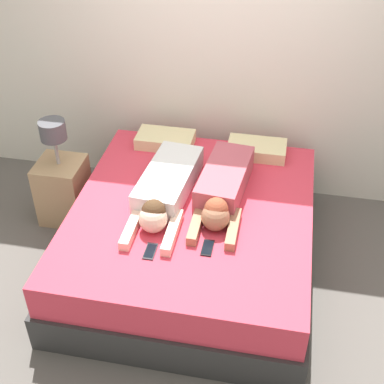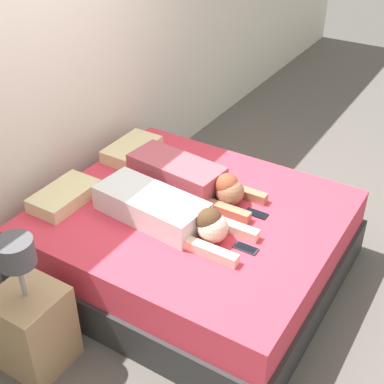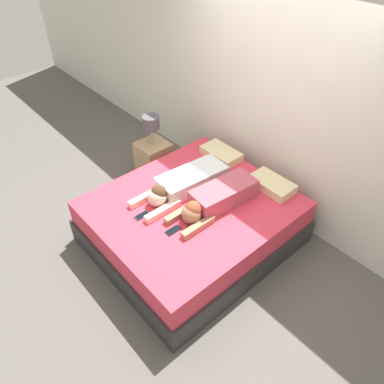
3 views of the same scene
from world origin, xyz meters
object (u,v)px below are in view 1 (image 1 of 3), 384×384
(person_left, at_px, (165,190))
(cell_phone_left, at_px, (150,251))
(person_right, at_px, (222,189))
(cell_phone_right, at_px, (207,248))
(pillow_head_left, at_px, (165,140))
(nightstand, at_px, (63,186))
(bed, at_px, (192,237))
(pillow_head_right, at_px, (257,149))

(person_left, bearing_deg, cell_phone_left, -86.61)
(person_right, height_order, cell_phone_right, person_right)
(pillow_head_left, bearing_deg, cell_phone_left, -80.98)
(cell_phone_left, bearing_deg, nightstand, 138.83)
(bed, height_order, cell_phone_left, cell_phone_left)
(nightstand, bearing_deg, cell_phone_left, -41.17)
(pillow_head_left, xyz_separation_m, nightstand, (-0.82, -0.45, -0.29))
(pillow_head_right, relative_size, person_left, 0.43)
(person_right, relative_size, cell_phone_right, 6.59)
(bed, xyz_separation_m, pillow_head_right, (0.40, 0.83, 0.34))
(person_right, bearing_deg, pillow_head_right, 74.19)
(person_right, bearing_deg, pillow_head_left, 131.38)
(person_left, bearing_deg, bed, -16.08)
(cell_phone_left, bearing_deg, pillow_head_left, 99.02)
(pillow_head_left, bearing_deg, cell_phone_right, -64.64)
(pillow_head_right, height_order, person_right, person_right)
(person_right, distance_m, cell_phone_right, 0.56)
(person_left, distance_m, nightstand, 1.10)
(person_right, xyz_separation_m, cell_phone_left, (-0.39, -0.66, -0.10))
(pillow_head_right, height_order, cell_phone_left, pillow_head_right)
(pillow_head_left, relative_size, cell_phone_left, 3.09)
(bed, bearing_deg, person_left, 163.92)
(cell_phone_left, bearing_deg, bed, 70.33)
(pillow_head_left, bearing_deg, pillow_head_right, 0.00)
(cell_phone_right, bearing_deg, pillow_head_right, 80.33)
(cell_phone_left, distance_m, cell_phone_right, 0.39)
(pillow_head_right, bearing_deg, nightstand, -164.55)
(cell_phone_right, bearing_deg, nightstand, 150.53)
(bed, bearing_deg, pillow_head_right, 64.24)
(cell_phone_right, bearing_deg, bed, 114.56)
(bed, xyz_separation_m, cell_phone_right, (0.19, -0.41, 0.30))
(pillow_head_left, bearing_deg, person_left, -76.80)
(bed, relative_size, person_right, 1.96)
(cell_phone_right, bearing_deg, person_right, 88.24)
(person_right, bearing_deg, nightstand, 170.42)
(pillow_head_left, relative_size, pillow_head_right, 1.00)
(pillow_head_left, height_order, person_right, person_right)
(person_left, distance_m, cell_phone_right, 0.63)
(person_right, xyz_separation_m, nightstand, (-1.43, 0.24, -0.35))
(nightstand, bearing_deg, person_right, -9.58)
(person_left, relative_size, cell_phone_right, 7.21)
(person_right, xyz_separation_m, cell_phone_right, (-0.02, -0.55, -0.10))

